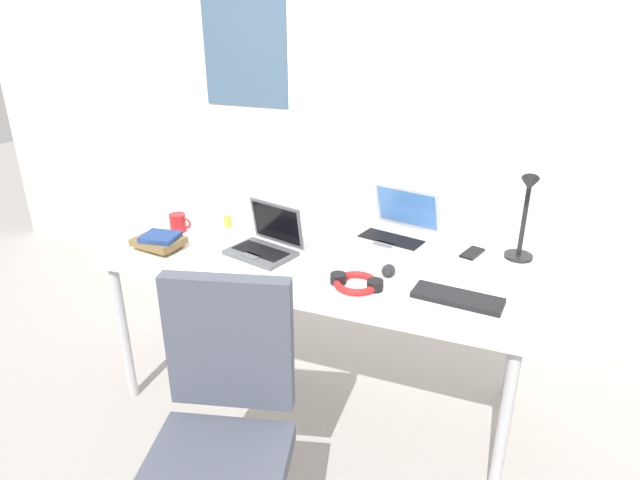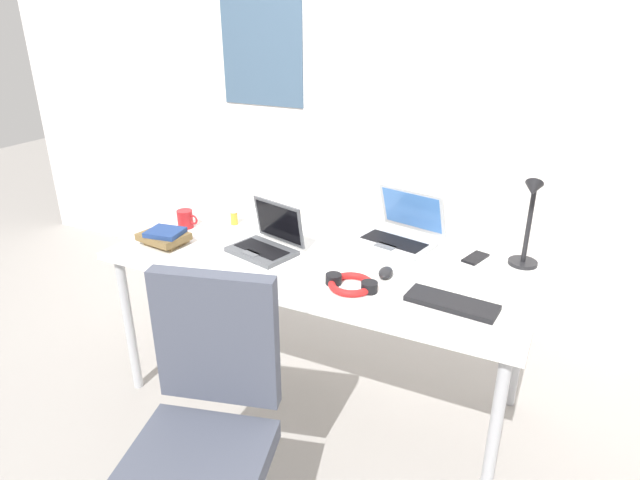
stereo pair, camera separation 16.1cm
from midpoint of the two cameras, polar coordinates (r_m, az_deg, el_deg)
ground_plane at (r=2.76m, az=1.74°, el=-15.85°), size 12.00×12.00×0.00m
wall_back at (r=3.21m, az=10.45°, el=15.01°), size 6.00×0.13×2.60m
desk at (r=2.39m, az=1.93°, el=-3.04°), size 1.80×0.80×0.74m
desk_lamp at (r=2.38m, az=22.81°, el=1.58°), size 0.12×0.18×0.40m
laptop_by_keyboard at (r=2.41m, az=-3.67°, el=-0.23°), size 0.33×0.29×0.21m
laptop_center at (r=2.53m, az=10.14°, el=0.73°), size 0.39×0.37×0.24m
external_keyboard at (r=2.07m, az=15.81°, el=-6.39°), size 0.34×0.15×0.02m
computer_mouse at (r=2.22m, az=8.97°, el=-3.42°), size 0.07×0.10×0.03m
cell_phone at (r=2.46m, az=17.77°, el=-1.82°), size 0.10×0.15×0.01m
headphones at (r=2.12m, az=5.47°, el=-4.64°), size 0.21×0.18×0.04m
pill_bottle at (r=2.73m, az=-7.31°, el=2.43°), size 0.04×0.04×0.08m
book_stack at (r=2.55m, az=-14.21°, el=0.31°), size 0.23×0.18×0.07m
coffee_mug at (r=2.72m, az=-12.25°, el=2.14°), size 0.11×0.08×0.09m
office_chair at (r=1.93m, az=-9.47°, el=-21.16°), size 0.54×0.59×0.97m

